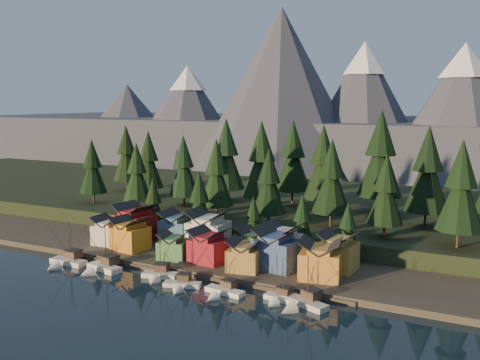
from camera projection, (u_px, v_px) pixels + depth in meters
The scene contains 46 objects.
ground at pixel (151, 298), 113.09m from camera, with size 500.00×500.00×0.00m, color black.
shore_strip at pixel (237, 248), 148.32m from camera, with size 400.00×50.00×1.50m, color #39322A.
hillside at pixel (300, 208), 192.16m from camera, with size 420.00×100.00×6.00m, color black.
dock at pixel (192, 273), 127.59m from camera, with size 80.00×4.00×1.00m, color #4F4438.
mountain_ridge at pixel (371, 128), 299.79m from camera, with size 560.00×190.00×90.00m.
boat_0 at pixel (65, 256), 135.04m from camera, with size 10.24×11.15×12.43m.
boat_1 at pixel (100, 261), 130.34m from camera, with size 10.39×11.04×12.72m.
boat_2 at pixel (158, 269), 125.15m from camera, with size 8.98×9.57×11.11m.
boat_3 at pixel (181, 280), 118.89m from camera, with size 8.99×9.39×9.80m.
boat_4 at pixel (222, 286), 114.65m from camera, with size 9.48×10.13×10.15m.
boat_5 at pixel (279, 292), 110.77m from camera, with size 7.73×8.27×9.95m.
boat_6 at pixel (302, 297), 107.74m from camera, with size 10.72×11.17×11.59m.
house_front_0 at pixel (109, 229), 149.30m from camera, with size 8.39×7.98×7.93m.
house_front_1 at pixel (130, 233), 143.81m from camera, with size 9.43×9.13×8.83m.
house_front_2 at pixel (173, 245), 135.75m from camera, with size 8.26×8.31×6.81m.
house_front_3 at pixel (208, 245), 132.71m from camera, with size 8.94×8.59×8.41m.
house_front_4 at pixel (245, 254), 126.45m from camera, with size 8.59×9.07×7.55m.
house_front_5 at pixel (276, 247), 127.30m from camera, with size 10.24×9.47×9.93m.
house_front_6 at pixel (320, 258), 120.25m from camera, with size 10.44×10.04×9.05m.
house_back_0 at pixel (135, 221), 153.11m from camera, with size 10.98×10.65×10.62m.
house_back_1 at pixel (178, 227), 149.28m from camera, with size 8.41×8.52×9.41m.
house_back_2 at pixel (208, 229), 144.10m from camera, with size 10.38×9.59×10.66m.
house_back_3 at pixel (255, 242), 136.27m from camera, with size 8.54×7.86×7.65m.
house_back_4 at pixel (281, 242), 132.67m from camera, with size 9.62×9.29×9.73m.
house_back_5 at pixel (338, 250), 126.28m from camera, with size 8.86×8.95×9.22m.
tree_hill_0 at pixel (93, 168), 183.86m from camera, with size 9.59×9.59×22.35m.
tree_hill_1 at pixel (149, 162), 192.47m from camera, with size 10.62×10.62×24.74m.
tree_hill_2 at pixel (137, 174), 170.56m from camera, with size 9.56×9.56×22.26m.
tree_hill_3 at pixel (184, 168), 176.56m from camera, with size 10.40×10.40×24.23m.
tree_hill_4 at pixel (226, 156), 185.83m from camera, with size 12.66×12.66×29.50m.
tree_hill_5 at pixel (216, 175), 159.73m from camera, with size 10.42×10.42×24.27m.
tree_hill_6 at pixel (262, 162), 169.02m from camera, with size 12.56×12.56×29.26m.
tree_hill_7 at pixel (269, 184), 150.13m from camera, with size 9.57×9.57×22.30m.
tree_hill_8 at pixel (323, 165), 167.30m from camera, with size 12.09×12.09×28.17m.
tree_hill_9 at pixel (332, 179), 148.98m from camera, with size 10.75×10.75×25.05m.
tree_hill_10 at pixel (380, 157), 166.89m from camera, with size 14.08×14.08×32.81m.
tree_hill_11 at pixel (386, 192), 137.72m from camera, with size 9.40×9.40×21.90m.
tree_hill_12 at pixel (428, 172), 147.74m from camera, with size 12.35×12.35×28.78m.
tree_hill_13 at pixel (461, 189), 127.58m from camera, with size 11.38×11.38×26.51m.
tree_hill_15 at pixel (293, 158), 182.29m from camera, with size 12.43×12.43×28.95m.
tree_hill_16 at pixel (126, 155), 209.20m from camera, with size 11.15×11.15×25.97m.
tree_shore_0 at pixel (153, 203), 159.23m from camera, with size 7.43×7.43×17.31m.
tree_shore_1 at pixel (199, 203), 151.89m from camera, with size 8.71×8.71×20.28m.
tree_shore_2 at pixel (253, 220), 144.82m from camera, with size 6.14×6.14×14.31m.
tree_shore_3 at pixel (302, 222), 138.47m from camera, with size 6.89×6.89×16.05m.
tree_shore_4 at pixel (348, 229), 133.23m from camera, with size 6.41×6.41×14.94m.
Camera 1 is at (65.34, -88.15, 41.57)m, focal length 40.00 mm.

